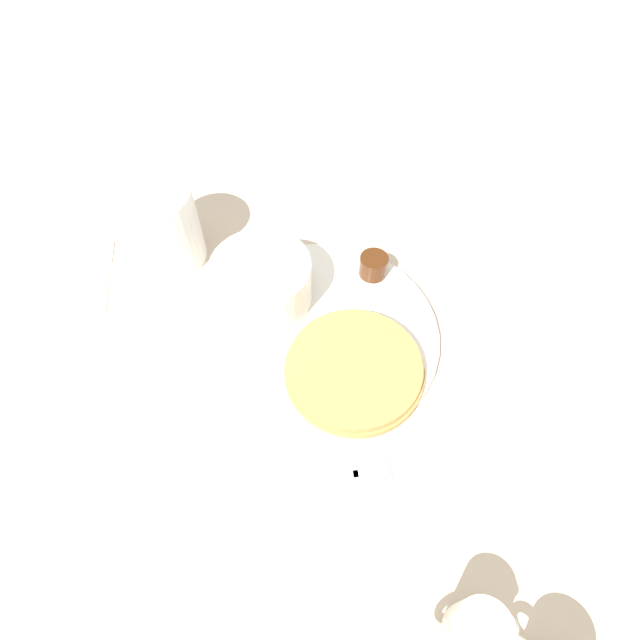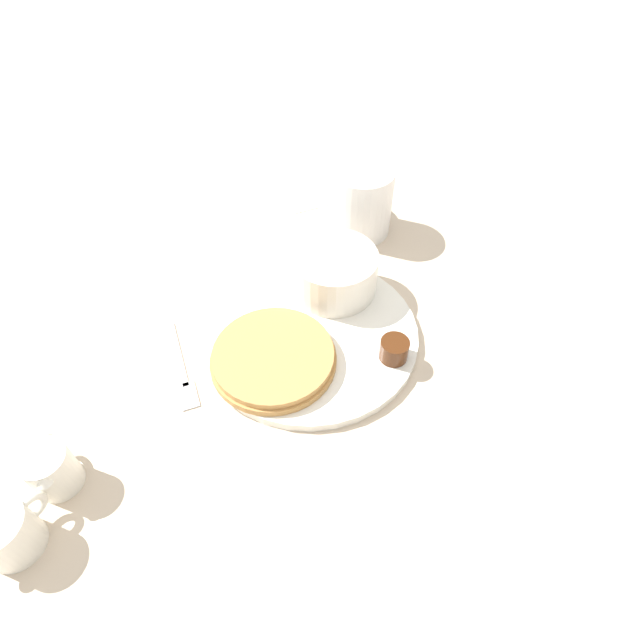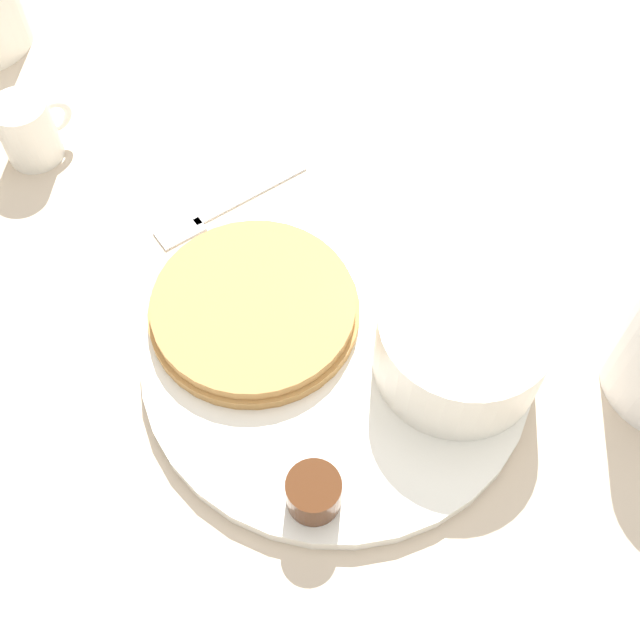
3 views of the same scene
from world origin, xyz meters
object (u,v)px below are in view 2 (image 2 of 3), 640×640
at_px(bowl, 334,271).
at_px(fork, 183,374).
at_px(plate, 310,333).
at_px(coffee_mug, 360,200).
at_px(creamer_pitcher_far, 6,534).
at_px(creamer_pitcher_near, 52,469).

relative_size(bowl, fork, 0.84).
xyz_separation_m(plate, coffee_mug, (-0.19, -0.14, 0.05)).
relative_size(plate, creamer_pitcher_far, 3.74).
bearing_deg(coffee_mug, bowl, 39.11).
xyz_separation_m(coffee_mug, fork, (0.34, 0.10, -0.05)).
xyz_separation_m(plate, bowl, (-0.07, -0.04, 0.04)).
bearing_deg(coffee_mug, creamer_pitcher_near, 17.06).
distance_m(plate, creamer_pitcher_near, 0.31).
xyz_separation_m(plate, fork, (0.16, -0.04, -0.00)).
height_order(creamer_pitcher_near, creamer_pitcher_far, same).
xyz_separation_m(creamer_pitcher_far, fork, (-0.21, -0.09, -0.03)).
height_order(creamer_pitcher_near, fork, creamer_pitcher_near).
height_order(bowl, creamer_pitcher_far, bowl).
bearing_deg(creamer_pitcher_near, bowl, -171.38).
height_order(coffee_mug, creamer_pitcher_near, coffee_mug).
xyz_separation_m(creamer_pitcher_near, fork, (-0.16, -0.05, -0.03)).
bearing_deg(bowl, plate, 32.57).
relative_size(plate, bowl, 2.39).
bearing_deg(fork, creamer_pitcher_far, 23.62).
relative_size(creamer_pitcher_near, fork, 0.49).
bearing_deg(creamer_pitcher_near, coffee_mug, -162.94).
bearing_deg(fork, bowl, -178.42).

